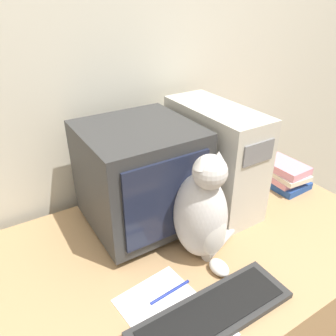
{
  "coord_description": "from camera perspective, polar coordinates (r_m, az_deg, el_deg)",
  "views": [
    {
      "loc": [
        -0.52,
        -0.29,
        1.55
      ],
      "look_at": [
        -0.04,
        0.48,
        1.05
      ],
      "focal_mm": 35.0,
      "sensor_mm": 36.0,
      "label": 1
    }
  ],
  "objects": [
    {
      "name": "wall_back",
      "position": [
        1.33,
        -8.14,
        15.68
      ],
      "size": [
        7.0,
        0.05,
        2.5
      ],
      "color": "beige",
      "rests_on": "ground_plane"
    },
    {
      "name": "desk",
      "position": [
        1.46,
        3.14,
        -24.12
      ],
      "size": [
        1.41,
        0.83,
        0.77
      ],
      "color": "tan",
      "rests_on": "ground_plane"
    },
    {
      "name": "crt_monitor",
      "position": [
        1.15,
        -4.89,
        -1.45
      ],
      "size": [
        0.37,
        0.38,
        0.38
      ],
      "color": "#333333",
      "rests_on": "desk"
    },
    {
      "name": "computer_tower",
      "position": [
        1.28,
        7.92,
        1.86
      ],
      "size": [
        0.18,
        0.44,
        0.4
      ],
      "color": "beige",
      "rests_on": "desk"
    },
    {
      "name": "keyboard",
      "position": [
        0.97,
        7.73,
        -23.84
      ],
      "size": [
        0.46,
        0.15,
        0.02
      ],
      "color": "#2D2D2D",
      "rests_on": "desk"
    },
    {
      "name": "cat",
      "position": [
        1.03,
        5.95,
        -7.94
      ],
      "size": [
        0.24,
        0.24,
        0.38
      ],
      "rotation": [
        0.0,
        0.0,
        -0.03
      ],
      "color": "silver",
      "rests_on": "desk"
    },
    {
      "name": "book_stack",
      "position": [
        1.53,
        19.5,
        -1.1
      ],
      "size": [
        0.16,
        0.21,
        0.11
      ],
      "color": "#234793",
      "rests_on": "desk"
    },
    {
      "name": "pen",
      "position": [
        1.01,
        0.38,
        -20.8
      ],
      "size": [
        0.14,
        0.02,
        0.01
      ],
      "color": "navy",
      "rests_on": "desk"
    },
    {
      "name": "paper_sheet",
      "position": [
        0.97,
        0.75,
        -24.47
      ],
      "size": [
        0.24,
        0.32,
        0.0
      ],
      "color": "white",
      "rests_on": "desk"
    }
  ]
}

